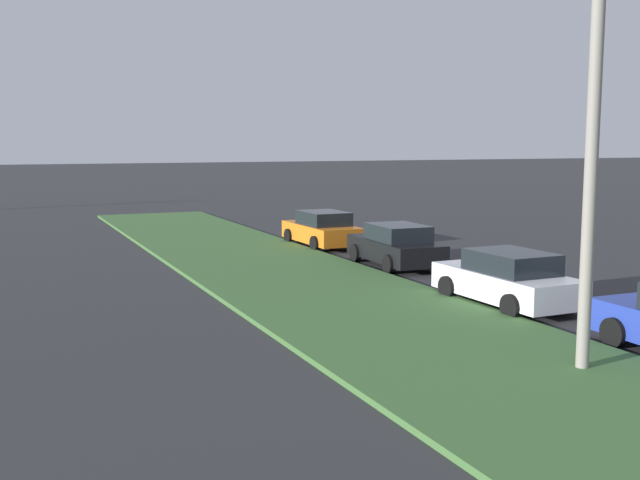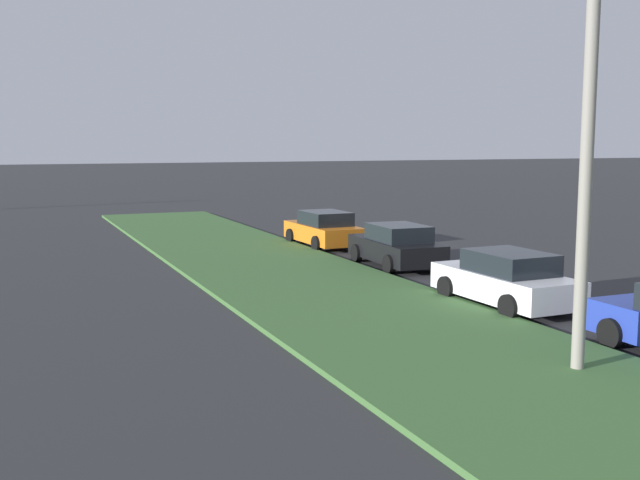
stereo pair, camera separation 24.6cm
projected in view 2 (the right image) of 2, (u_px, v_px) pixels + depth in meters
The scene contains 5 objects.
grass_median at pixel (406, 330), 17.05m from camera, with size 60.00×6.00×0.12m, color #3D6633.
parked_car_white at pixel (506, 280), 19.73m from camera, with size 4.34×2.09×1.47m.
parked_car_black at pixel (397, 246), 26.09m from camera, with size 4.37×2.16×1.47m.
parked_car_orange at pixel (324, 229), 31.02m from camera, with size 4.34×2.09×1.47m.
streetlight at pixel (600, 137), 13.68m from camera, with size 0.89×2.84×7.50m.
Camera 2 is at (-4.55, 15.97, 4.30)m, focal length 42.34 mm.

